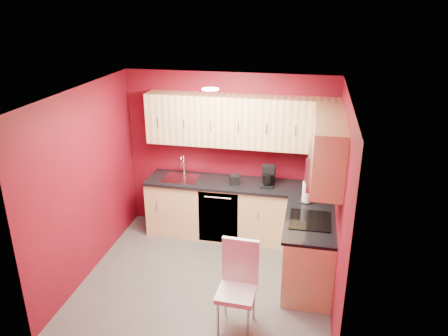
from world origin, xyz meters
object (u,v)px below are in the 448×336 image
(coffee_maker, at_px, (268,176))
(napkin_holder, at_px, (234,180))
(paper_towel, at_px, (307,192))
(dining_chair, at_px, (237,288))
(sink, at_px, (181,176))
(microwave, at_px, (324,165))

(coffee_maker, xyz_separation_m, napkin_holder, (-0.49, -0.02, -0.08))
(napkin_holder, bearing_deg, paper_towel, -20.60)
(napkin_holder, relative_size, dining_chair, 0.14)
(sink, bearing_deg, dining_chair, -58.40)
(sink, relative_size, dining_chair, 0.50)
(coffee_maker, bearing_deg, napkin_holder, -174.18)
(sink, bearing_deg, napkin_holder, -4.81)
(napkin_holder, bearing_deg, microwave, -36.84)
(paper_towel, height_order, dining_chair, paper_towel)
(microwave, distance_m, sink, 2.43)
(coffee_maker, height_order, paper_towel, coffee_maker)
(coffee_maker, bearing_deg, sink, -178.68)
(coffee_maker, distance_m, paper_towel, 0.71)
(napkin_holder, distance_m, dining_chair, 2.03)
(paper_towel, bearing_deg, sink, 166.14)
(paper_towel, relative_size, dining_chair, 0.29)
(coffee_maker, distance_m, dining_chair, 2.03)
(microwave, relative_size, paper_towel, 2.57)
(sink, bearing_deg, paper_towel, -13.86)
(dining_chair, bearing_deg, napkin_holder, 103.58)
(microwave, distance_m, dining_chair, 1.75)
(napkin_holder, xyz_separation_m, paper_towel, (1.07, -0.40, 0.08))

